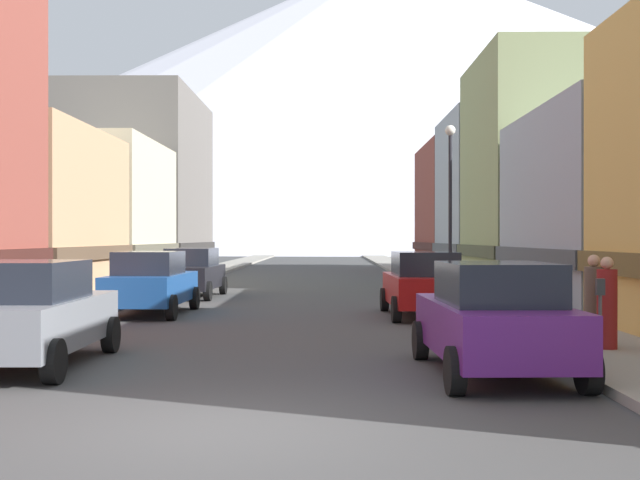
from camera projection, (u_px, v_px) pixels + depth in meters
ground_plane at (222, 430)px, 9.13m from camera, size 400.00×400.00×0.00m
sidewalk_left at (192, 276)px, 44.19m from camera, size 2.50×100.00×0.15m
sidewalk_right at (422, 276)px, 44.06m from camera, size 2.50×100.00×0.15m
storefront_left_3 at (96, 214)px, 41.07m from camera, size 6.48×10.39×7.02m
storefront_left_4 at (126, 186)px, 53.83m from camera, size 9.88×13.97×11.54m
storefront_right_1 at (634, 212)px, 25.01m from camera, size 6.53×9.64×6.11m
storefront_right_2 at (565, 177)px, 34.50m from camera, size 7.85×8.72×9.83m
storefront_right_3 at (518, 200)px, 43.66m from camera, size 8.14×8.95×8.71m
storefront_right_4 at (476, 210)px, 53.87m from camera, size 7.31×11.20×8.29m
car_left_0 at (29, 313)px, 13.54m from camera, size 2.11×4.42×1.78m
car_left_1 at (151, 283)px, 22.79m from camera, size 2.13×4.43×1.78m
car_left_2 at (191, 273)px, 29.42m from camera, size 2.18×4.45×1.78m
car_right_0 at (495, 318)px, 12.71m from camera, size 2.18×4.45×1.78m
car_right_1 at (424, 284)px, 22.20m from camera, size 2.15×4.44×1.78m
parking_meter_near at (600, 306)px, 13.58m from camera, size 0.14×0.10×1.33m
potted_plant_0 at (543, 292)px, 21.97m from camera, size 0.63×0.63×1.01m
pedestrian_0 at (594, 302)px, 15.44m from camera, size 0.36×0.36×1.69m
pedestrian_1 at (607, 306)px, 14.71m from camera, size 0.36×0.36×1.67m
streetlamp_right at (450, 184)px, 27.69m from camera, size 0.36×0.36×5.86m
mountain_backdrop at (397, 98)px, 268.71m from camera, size 357.71×357.71×97.03m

